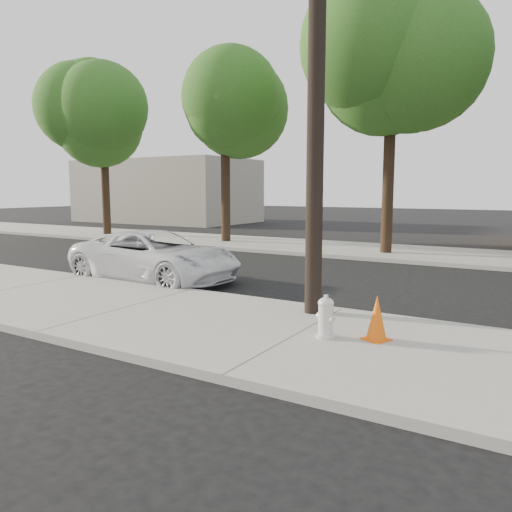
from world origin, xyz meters
name	(u,v)px	position (x,y,z in m)	size (l,w,h in m)	color
ground	(237,282)	(0.00, 0.00, 0.00)	(120.00, 120.00, 0.00)	black
near_sidewalk	(127,310)	(0.00, -4.30, 0.07)	(90.00, 4.40, 0.15)	gray
far_sidewalk	(345,249)	(0.00, 8.50, 0.07)	(90.00, 5.00, 0.15)	gray
curb_near	(192,292)	(0.00, -2.10, 0.07)	(90.00, 0.12, 0.16)	#9E9B93
building_far	(167,191)	(-20.00, 20.00, 2.50)	(14.00, 8.00, 5.00)	gray
utility_pole	(316,81)	(3.60, -2.70, 4.70)	(1.40, 0.34, 9.00)	black
tree_a	(103,118)	(-13.80, 7.85, 6.53)	(4.65, 4.50, 9.00)	black
tree_b	(227,114)	(-5.81, 8.06, 6.15)	(4.34, 4.20, 8.45)	black
tree_c	(396,75)	(2.22, 7.64, 6.91)	(4.96, 4.80, 9.55)	black
police_cruiser	(155,256)	(-2.15, -1.05, 0.73)	(2.42, 5.24, 1.46)	white
fire_hydrant	(326,318)	(4.51, -4.18, 0.48)	(0.37, 0.33, 0.69)	silver
traffic_cone	(377,318)	(5.29, -3.88, 0.52)	(0.52, 0.52, 0.76)	#EF5E0C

